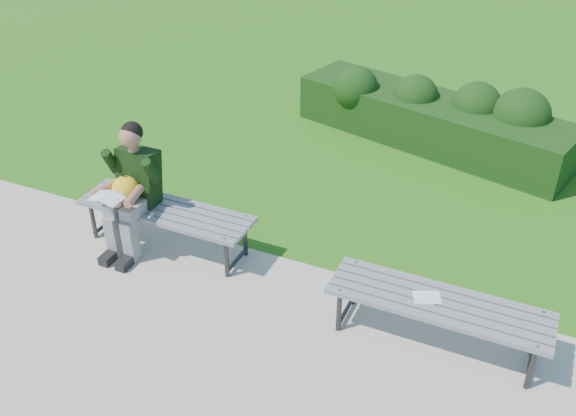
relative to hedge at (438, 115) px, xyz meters
The scene contains 7 objects.
ground 3.22m from the hedge, 97.62° to the right, with size 80.00×80.00×0.00m.
walkway 4.95m from the hedge, 94.93° to the right, with size 30.00×3.50×0.02m.
hedge is the anchor object (origin of this frame).
bench_left 3.96m from the hedge, 118.94° to the right, with size 1.80×0.50×0.46m.
bench_right 3.81m from the hedge, 76.83° to the right, with size 1.80×0.50×0.46m.
seated_boy 4.21m from the hedge, 121.88° to the right, with size 0.56×0.76×1.31m.
paper_sheet 3.79m from the hedge, 78.30° to the right, with size 0.26×0.23×0.01m.
Camera 1 is at (1.81, -4.64, 3.89)m, focal length 40.00 mm.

